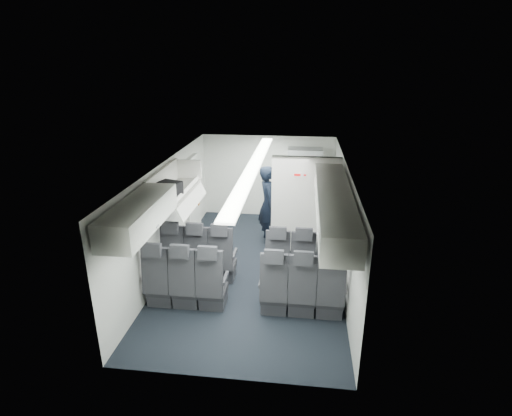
% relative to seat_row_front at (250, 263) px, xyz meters
% --- Properties ---
extents(cabin_shell, '(3.41, 6.01, 2.16)m').
position_rel_seat_row_front_xyz_m(cabin_shell, '(0.00, 0.53, 0.72)').
color(cabin_shell, black).
rests_on(cabin_shell, ground).
extents(seat_row_front, '(3.33, 0.56, 1.24)m').
position_rel_seat_row_front_xyz_m(seat_row_front, '(0.00, 0.00, 0.00)').
color(seat_row_front, '#262729').
rests_on(seat_row_front, cabin_shell).
extents(seat_row_mid, '(3.33, 0.56, 1.24)m').
position_rel_seat_row_front_xyz_m(seat_row_mid, '(0.00, -0.90, 0.00)').
color(seat_row_mid, '#262729').
rests_on(seat_row_mid, cabin_shell).
extents(overhead_bin_left_rear, '(0.53, 1.80, 0.40)m').
position_rel_seat_row_front_xyz_m(overhead_bin_left_rear, '(-1.40, -1.47, 1.46)').
color(overhead_bin_left_rear, white).
rests_on(overhead_bin_left_rear, cabin_shell).
extents(overhead_bin_left_front_open, '(0.64, 1.70, 0.72)m').
position_rel_seat_row_front_xyz_m(overhead_bin_left_front_open, '(-1.44, 0.28, 1.33)').
color(overhead_bin_left_front_open, '#9E9E93').
rests_on(overhead_bin_left_front_open, cabin_shell).
extents(overhead_bin_right_rear, '(0.53, 1.80, 0.40)m').
position_rel_seat_row_front_xyz_m(overhead_bin_right_rear, '(1.40, -1.47, 1.46)').
color(overhead_bin_right_rear, white).
rests_on(overhead_bin_right_rear, cabin_shell).
extents(overhead_bin_right_front, '(0.53, 1.70, 0.40)m').
position_rel_seat_row_front_xyz_m(overhead_bin_right_front, '(1.40, 0.28, 1.46)').
color(overhead_bin_right_front, white).
rests_on(overhead_bin_right_front, cabin_shell).
extents(bulkhead_partition, '(1.40, 0.15, 2.13)m').
position_rel_seat_row_front_xyz_m(bulkhead_partition, '(0.98, 1.33, 0.67)').
color(bulkhead_partition, silver).
rests_on(bulkhead_partition, cabin_shell).
extents(galley_unit, '(0.85, 0.52, 1.90)m').
position_rel_seat_row_front_xyz_m(galley_unit, '(0.95, 3.25, 0.55)').
color(galley_unit, '#939399').
rests_on(galley_unit, cabin_shell).
extents(boarding_door, '(0.12, 1.27, 1.86)m').
position_rel_seat_row_front_xyz_m(boarding_door, '(-1.64, 2.09, 0.55)').
color(boarding_door, silver).
rests_on(boarding_door, cabin_shell).
extents(flight_attendant, '(0.57, 0.73, 1.78)m').
position_rel_seat_row_front_xyz_m(flight_attendant, '(0.16, 1.91, 0.49)').
color(flight_attendant, black).
rests_on(flight_attendant, ground).
extents(carry_on_bag, '(0.45, 0.38, 0.23)m').
position_rel_seat_row_front_xyz_m(carry_on_bag, '(-1.42, -0.04, 1.42)').
color(carry_on_bag, black).
rests_on(carry_on_bag, overhead_bin_left_front_open).
extents(papers, '(0.20, 0.11, 0.15)m').
position_rel_seat_row_front_xyz_m(papers, '(0.35, 1.86, 0.70)').
color(papers, white).
rests_on(papers, flight_attendant).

